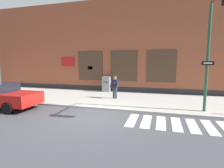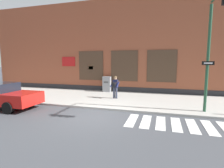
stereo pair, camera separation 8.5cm
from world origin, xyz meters
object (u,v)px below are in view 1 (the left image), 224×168
red_car (1,96)px  utility_box (107,84)px  busker (115,86)px  traffic_light (214,35)px

red_car → utility_box: bearing=56.2°
red_car → utility_box: red_car is taller
red_car → busker: busker is taller
red_car → utility_box: (4.52, 6.74, 0.03)m
utility_box → busker: bearing=-61.1°
red_car → traffic_light: 12.08m
red_car → busker: size_ratio=2.82×
busker → traffic_light: traffic_light is taller
traffic_light → utility_box: 9.48m
red_car → utility_box: size_ratio=3.38×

